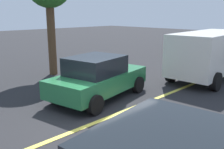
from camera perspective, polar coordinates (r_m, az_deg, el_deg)
name	(u,v)px	position (r m, az deg, el deg)	size (l,w,h in m)	color
ground_plane	(97,122)	(7.35, -3.40, -10.79)	(80.00, 80.00, 0.00)	#262628
lane_marking_centre	(158,98)	(9.44, 10.46, -5.25)	(28.00, 0.16, 0.01)	#E0D14C
white_van	(210,52)	(12.70, 21.50, 4.78)	(5.31, 2.52, 2.20)	silver
car_green_crossing	(98,77)	(9.09, -3.20, -0.61)	(4.24, 2.58, 1.57)	#236B3D
car_yellow_approaching	(203,44)	(20.02, 20.06, 6.50)	(4.42, 2.30, 1.55)	gold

